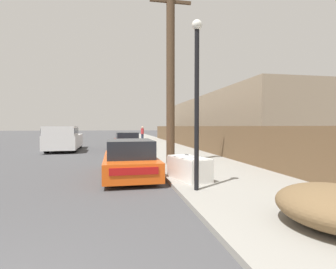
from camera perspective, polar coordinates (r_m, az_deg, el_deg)
sidewalk_curb at (r=25.66m, az=-2.81°, el=-1.99°), size 4.20×63.00×0.12m
discarded_fridge at (r=8.16m, az=4.55°, el=-7.29°), size 1.12×1.71×0.72m
parked_sports_car_red at (r=9.35m, az=-8.39°, el=-5.45°), size 1.81×4.45×1.29m
car_parked_mid at (r=20.05m, az=-8.97°, el=-1.48°), size 1.97×4.20×1.30m
pickup_truck at (r=20.06m, az=-21.75°, el=-0.80°), size 2.33×5.98×1.76m
utility_pole at (r=11.66m, az=0.55°, el=13.34°), size 1.80×0.36×7.79m
street_lamp at (r=6.77m, az=6.28°, el=9.37°), size 0.26×0.26×4.32m
brush_pile at (r=5.16m, az=32.70°, el=-13.05°), size 1.75×2.00×0.68m
wooden_fence at (r=19.40m, az=5.75°, el=-0.61°), size 0.08×36.03×1.65m
building_right_house at (r=27.88m, az=12.51°, el=3.04°), size 6.00×23.87×4.76m
pedestrian at (r=29.36m, az=-5.61°, el=0.22°), size 0.34×0.34×1.63m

